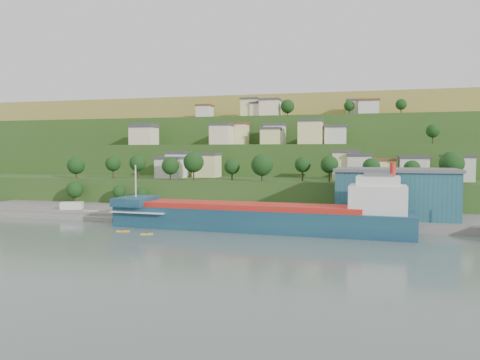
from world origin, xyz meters
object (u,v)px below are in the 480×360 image
(warehouse, at_px, (395,192))
(kayak_orange, at_px, (123,231))
(cargo_ship_near, at_px, (267,218))
(caravan, at_px, (72,207))

(warehouse, xyz_separation_m, kayak_orange, (-64.11, -29.24, -8.19))
(cargo_ship_near, distance_m, warehouse, 36.69)
(caravan, bearing_deg, warehouse, -14.50)
(cargo_ship_near, bearing_deg, kayak_orange, -160.64)
(warehouse, relative_size, kayak_orange, 9.69)
(caravan, relative_size, kayak_orange, 1.97)
(caravan, bearing_deg, cargo_ship_near, -29.47)
(warehouse, distance_m, kayak_orange, 70.94)
(kayak_orange, bearing_deg, cargo_ship_near, -0.06)
(caravan, height_order, kayak_orange, caravan)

